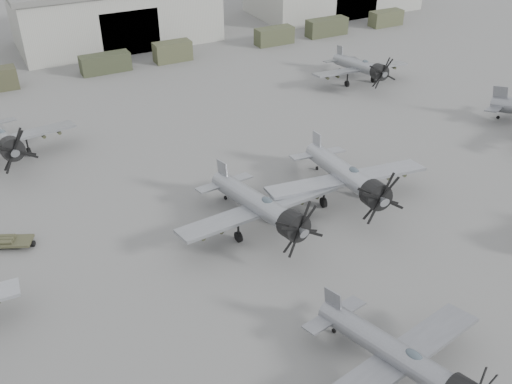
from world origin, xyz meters
TOP-DOWN VIEW (x-y plane):
  - ground at (0.00, 0.00)m, footprint 220.00×220.00m
  - hangar_center at (0.00, 61.96)m, footprint 29.00×14.80m
  - support_truck_3 at (-5.15, 50.00)m, footprint 6.35×2.20m
  - support_truck_4 at (4.01, 50.00)m, footprint 5.03×2.20m
  - support_truck_5 at (19.71, 50.00)m, footprint 5.64×2.20m
  - support_truck_6 at (28.82, 50.00)m, footprint 6.46×2.20m
  - support_truck_7 at (40.16, 50.00)m, footprint 5.42×2.20m
  - aircraft_near_1 at (-3.94, -6.58)m, footprint 12.12×10.91m
  - aircraft_mid_1 at (-3.90, 9.61)m, footprint 13.48×12.13m
  - aircraft_mid_2 at (4.41, 10.14)m, footprint 13.91×12.52m
  - aircraft_far_0 at (-19.72, 30.68)m, footprint 13.49×12.14m
  - aircraft_far_1 at (21.35, 31.13)m, footprint 12.38×11.14m

SIDE VIEW (x-z plane):
  - ground at x=0.00m, z-range 0.00..0.00m
  - support_truck_3 at x=-5.15m, z-range 0.00..2.33m
  - support_truck_7 at x=40.16m, z-range 0.00..2.36m
  - support_truck_5 at x=19.71m, z-range 0.00..2.41m
  - support_truck_6 at x=28.82m, z-range 0.00..2.55m
  - support_truck_4 at x=4.01m, z-range 0.00..2.60m
  - aircraft_near_1 at x=-3.94m, z-range -0.22..4.59m
  - aircraft_far_1 at x=21.35m, z-range -0.22..4.70m
  - aircraft_far_0 at x=-19.72m, z-range -0.24..5.12m
  - aircraft_mid_1 at x=-3.90m, z-range -0.24..5.13m
  - aircraft_mid_2 at x=4.41m, z-range -0.25..5.27m
  - hangar_center at x=0.00m, z-range 0.02..8.72m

